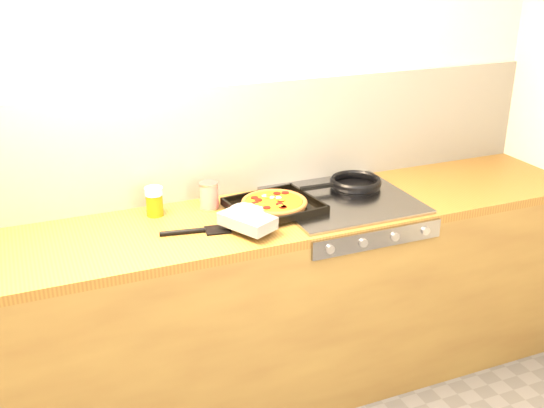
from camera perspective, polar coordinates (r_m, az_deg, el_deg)
name	(u,v)px	position (r m, az deg, el deg)	size (l,w,h in m)	color
room_shell	(225,141)	(2.85, -4.26, 5.61)	(3.20, 3.20, 3.20)	white
counter_run	(250,309)	(2.89, -2.00, -9.36)	(3.20, 0.62, 0.90)	olive
stovetop	(343,200)	(2.85, 6.35, 0.34)	(0.60, 0.56, 0.02)	gray
pizza_on_tray	(266,208)	(2.66, -0.53, -0.34)	(0.48, 0.46, 0.06)	black
frying_pan	(354,183)	(2.97, 7.40, 1.84)	(0.40, 0.25, 0.04)	black
tomato_can	(209,195)	(2.75, -5.67, 0.77)	(0.10, 0.10, 0.12)	#A60D0E
juice_glass	(154,201)	(2.71, -10.50, 0.24)	(0.08, 0.08, 0.13)	orange
wooden_spoon	(272,194)	(2.89, -0.01, 0.90)	(0.30, 0.08, 0.02)	tan
black_spatula	(197,231)	(2.55, -6.73, -2.41)	(0.29, 0.10, 0.02)	black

